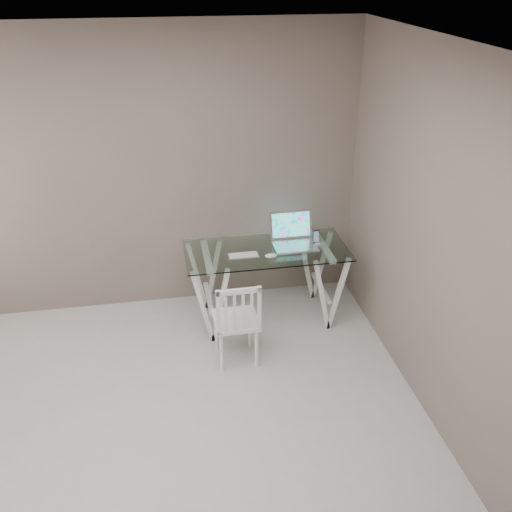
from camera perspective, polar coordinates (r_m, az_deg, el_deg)
The scene contains 7 objects.
room at distance 3.21m, azimuth -12.12°, elevation 0.70°, with size 4.50×4.52×2.71m.
desk at distance 5.42m, azimuth 0.99°, elevation -2.77°, with size 1.50×0.70×0.75m.
chair at distance 4.80m, azimuth -1.90°, elevation -6.37°, with size 0.38×0.38×0.81m.
laptop at distance 5.35m, azimuth 3.74°, elevation 1.92°, with size 0.40×0.37×0.27m.
keyboard at distance 5.14m, azimuth -1.29°, elevation 0.07°, with size 0.28×0.12×0.01m, color silver.
mouse at distance 5.11m, azimuth 1.51°, elevation 0.04°, with size 0.11×0.07×0.04m, color white.
phone_dock at distance 5.37m, azimuth 6.03°, elevation 1.57°, with size 0.07×0.07×0.13m.
Camera 1 is at (0.10, -2.85, 3.15)m, focal length 40.00 mm.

